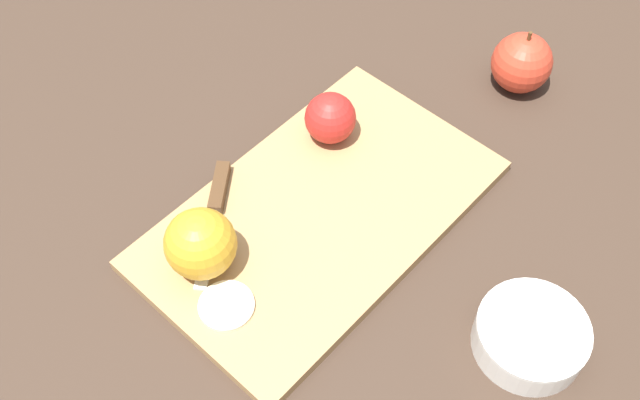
{
  "coord_description": "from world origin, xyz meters",
  "views": [
    {
      "loc": [
        0.37,
        0.36,
        0.74
      ],
      "look_at": [
        0.0,
        0.0,
        0.04
      ],
      "focal_mm": 42.0,
      "sensor_mm": 36.0,
      "label": 1
    }
  ],
  "objects_px": {
    "knife": "(217,199)",
    "bowl": "(531,335)",
    "apple_half_left": "(330,118)",
    "apple_whole": "(522,63)",
    "apple_half_right": "(200,244)"
  },
  "relations": [
    {
      "from": "knife",
      "to": "bowl",
      "type": "relative_size",
      "value": 1.19
    },
    {
      "from": "apple_half_left",
      "to": "bowl",
      "type": "distance_m",
      "value": 0.35
    },
    {
      "from": "knife",
      "to": "bowl",
      "type": "height_order",
      "value": "bowl"
    },
    {
      "from": "apple_whole",
      "to": "bowl",
      "type": "height_order",
      "value": "apple_whole"
    },
    {
      "from": "apple_half_right",
      "to": "apple_whole",
      "type": "distance_m",
      "value": 0.5
    },
    {
      "from": "apple_half_left",
      "to": "knife",
      "type": "bearing_deg",
      "value": -56.2
    },
    {
      "from": "apple_half_left",
      "to": "knife",
      "type": "xyz_separation_m",
      "value": [
        0.17,
        -0.02,
        -0.03
      ]
    },
    {
      "from": "apple_whole",
      "to": "knife",
      "type": "bearing_deg",
      "value": -16.8
    },
    {
      "from": "apple_half_right",
      "to": "bowl",
      "type": "bearing_deg",
      "value": 97.46
    },
    {
      "from": "apple_whole",
      "to": "apple_half_left",
      "type": "bearing_deg",
      "value": -22.77
    },
    {
      "from": "bowl",
      "to": "apple_whole",
      "type": "bearing_deg",
      "value": -142.55
    },
    {
      "from": "knife",
      "to": "apple_half_right",
      "type": "bearing_deg",
      "value": -0.5
    },
    {
      "from": "apple_half_right",
      "to": "apple_whole",
      "type": "bearing_deg",
      "value": 148.86
    },
    {
      "from": "knife",
      "to": "apple_whole",
      "type": "xyz_separation_m",
      "value": [
        -0.43,
        0.13,
        0.02
      ]
    },
    {
      "from": "apple_half_left",
      "to": "bowl",
      "type": "height_order",
      "value": "apple_half_left"
    }
  ]
}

